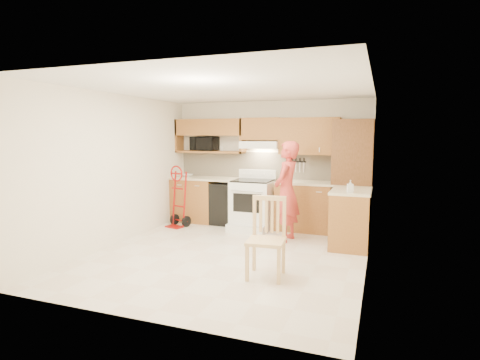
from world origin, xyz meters
The scene contains 28 objects.
floor centered at (0.00, 0.00, -0.01)m, with size 4.00×4.50×0.02m, color beige.
ceiling centered at (0.00, 0.00, 2.51)m, with size 4.00×4.50×0.02m, color white.
wall_back centered at (0.00, 2.26, 1.25)m, with size 4.00×0.02×2.50m, color #F4EBCE.
wall_front centered at (0.00, -2.26, 1.25)m, with size 4.00×0.02×2.50m, color #F4EBCE.
wall_left centered at (-2.01, 0.00, 1.25)m, with size 0.02×4.50×2.50m, color #F4EBCE.
wall_right centered at (2.01, 0.00, 1.25)m, with size 0.02×4.50×2.50m, color #F4EBCE.
backsplash centered at (0.00, 2.23, 1.20)m, with size 3.92×0.03×0.55m, color beige.
lower_cab_left centered at (-1.55, 1.95, 0.45)m, with size 0.90×0.60×0.90m, color #94602D.
dishwasher centered at (-0.80, 1.95, 0.42)m, with size 0.60×0.60×0.85m, color black.
lower_cab_right centered at (0.83, 1.95, 0.45)m, with size 1.14×0.60×0.90m, color #94602D.
countertop_left centered at (-1.25, 1.95, 0.92)m, with size 1.50×0.63×0.04m, color beige.
countertop_right centered at (0.83, 1.95, 0.92)m, with size 1.14×0.63×0.04m, color beige.
cab_return_right centered at (1.70, 1.15, 0.45)m, with size 0.60×1.00×0.90m, color #94602D.
countertop_return centered at (1.70, 1.15, 0.92)m, with size 0.63×1.00×0.04m, color beige.
pantry_tall centered at (1.65, 1.95, 1.05)m, with size 0.70×0.60×2.10m, color brown.
upper_cab_left centered at (-1.25, 2.08, 1.98)m, with size 1.50×0.33×0.34m, color #94602D.
upper_shelf_mw centered at (-1.25, 2.08, 1.47)m, with size 1.50×0.33×0.04m, color #94602D.
upper_cab_center centered at (-0.12, 2.08, 1.94)m, with size 0.76×0.33×0.44m, color #94602D.
upper_cab_right centered at (0.83, 2.08, 1.80)m, with size 1.14×0.33×0.70m, color #94602D.
range_hood centered at (-0.12, 2.02, 1.63)m, with size 0.76×0.46×0.14m, color white.
knife_strip centered at (0.55, 2.21, 1.24)m, with size 0.40×0.05×0.29m, color black, non-canonical shape.
microwave centered at (-1.38, 2.08, 1.64)m, with size 0.54×0.36×0.30m, color black.
range centered at (-0.20, 1.68, 0.57)m, with size 0.77×1.01×1.13m, color white, non-canonical shape.
person centered at (0.63, 1.10, 0.86)m, with size 0.63×0.41×1.72m, color #C33C34.
hand_truck centered at (-1.65, 1.35, 0.55)m, with size 0.43×0.40×1.10m, color #9B0F0A, non-canonical shape.
dining_chair centered at (0.79, -0.69, 0.52)m, with size 0.46×0.51×1.03m, color #E4B681, non-canonical shape.
soap_bottle centered at (1.70, 0.83, 1.04)m, with size 0.09×0.09×0.19m, color white.
bowl centered at (-1.73, 1.95, 0.97)m, with size 0.23×0.23×0.06m, color white.
Camera 1 is at (2.15, -5.34, 1.83)m, focal length 29.00 mm.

